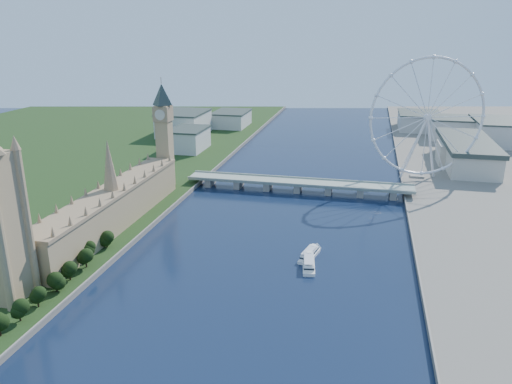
% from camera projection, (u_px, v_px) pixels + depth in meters
% --- Properties ---
extents(tree_row, '(8.78, 168.78, 21.94)m').
position_uv_depth(tree_row, '(35.00, 296.00, 278.79)').
color(tree_row, black).
rests_on(tree_row, ground).
extents(parliament_range, '(24.00, 200.00, 70.00)m').
position_uv_depth(parliament_range, '(113.00, 207.00, 390.38)').
color(parliament_range, tan).
rests_on(parliament_range, ground).
extents(big_ben, '(20.02, 20.02, 110.00)m').
position_uv_depth(big_ben, '(163.00, 122.00, 475.49)').
color(big_ben, tan).
rests_on(big_ben, ground).
extents(westminster_bridge, '(220.00, 22.00, 9.50)m').
position_uv_depth(westminster_bridge, '(298.00, 184.00, 487.97)').
color(westminster_bridge, gray).
rests_on(westminster_bridge, ground).
extents(london_eye, '(113.60, 39.12, 124.30)m').
position_uv_depth(london_eye, '(427.00, 118.00, 495.08)').
color(london_eye, silver).
rests_on(london_eye, ground).
extents(county_hall, '(54.00, 144.00, 35.00)m').
position_uv_depth(county_hall, '(465.00, 167.00, 574.16)').
color(county_hall, beige).
rests_on(county_hall, ground).
extents(city_skyline, '(505.00, 280.00, 32.00)m').
position_uv_depth(city_skyline, '(351.00, 127.00, 717.69)').
color(city_skyline, beige).
rests_on(city_skyline, ground).
extents(tour_boat_near, '(14.43, 30.69, 6.57)m').
position_uv_depth(tour_boat_near, '(309.00, 258.00, 347.25)').
color(tour_boat_near, white).
rests_on(tour_boat_near, ground).
extents(tour_boat_far, '(12.52, 32.87, 7.10)m').
position_uv_depth(tour_boat_far, '(309.00, 267.00, 333.84)').
color(tour_boat_far, white).
rests_on(tour_boat_far, ground).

